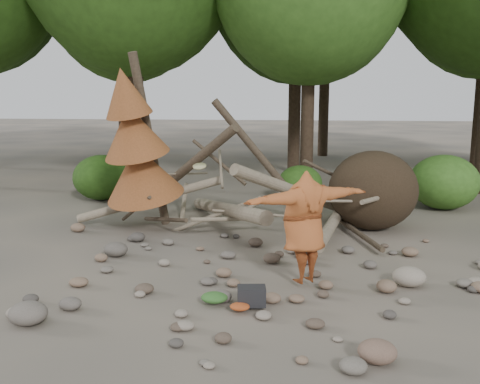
# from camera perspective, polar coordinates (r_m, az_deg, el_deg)

# --- Properties ---
(ground) EXTENTS (120.00, 120.00, 0.00)m
(ground) POSITION_cam_1_polar(r_m,az_deg,el_deg) (9.66, 1.42, -9.87)
(ground) COLOR #514C44
(ground) RESTS_ON ground
(deadfall_pile) EXTENTS (8.55, 5.24, 3.30)m
(deadfall_pile) POSITION_cam_1_polar(r_m,az_deg,el_deg) (13.53, 11.59, 0.01)
(deadfall_pile) COLOR #332619
(deadfall_pile) RESTS_ON ground
(dead_conifer) EXTENTS (2.06, 2.16, 4.35)m
(dead_conifer) POSITION_cam_1_polar(r_m,az_deg,el_deg) (13.06, -10.99, 4.80)
(dead_conifer) COLOR #4C3F30
(dead_conifer) RESTS_ON ground
(bush_left) EXTENTS (1.80, 1.80, 1.44)m
(bush_left) POSITION_cam_1_polar(r_m,az_deg,el_deg) (17.60, -14.55, 1.51)
(bush_left) COLOR #274D14
(bush_left) RESTS_ON ground
(bush_mid) EXTENTS (1.40, 1.40, 1.12)m
(bush_mid) POSITION_cam_1_polar(r_m,az_deg,el_deg) (17.06, 6.42, 0.96)
(bush_mid) COLOR #33611C
(bush_mid) RESTS_ON ground
(bush_right) EXTENTS (2.00, 2.00, 1.60)m
(bush_right) POSITION_cam_1_polar(r_m,az_deg,el_deg) (16.77, 20.94, 1.00)
(bush_right) COLOR #3F7324
(bush_right) RESTS_ON ground
(frisbee_thrower) EXTENTS (3.31, 1.87, 2.02)m
(frisbee_thrower) POSITION_cam_1_polar(r_m,az_deg,el_deg) (9.38, 6.85, -3.71)
(frisbee_thrower) COLOR #A85226
(frisbee_thrower) RESTS_ON ground
(backpack) EXTENTS (0.48, 0.35, 0.30)m
(backpack) POSITION_cam_1_polar(r_m,az_deg,el_deg) (8.62, 1.24, -11.39)
(backpack) COLOR black
(backpack) RESTS_ON ground
(cloth_green) EXTENTS (0.43, 0.36, 0.16)m
(cloth_green) POSITION_cam_1_polar(r_m,az_deg,el_deg) (8.77, -2.74, -11.48)
(cloth_green) COLOR #316026
(cloth_green) RESTS_ON ground
(cloth_orange) EXTENTS (0.31, 0.25, 0.11)m
(cloth_orange) POSITION_cam_1_polar(r_m,az_deg,el_deg) (8.48, -0.02, -12.44)
(cloth_orange) COLOR #9F411B
(cloth_orange) RESTS_ON ground
(boulder_front_left) EXTENTS (0.57, 0.52, 0.34)m
(boulder_front_left) POSITION_cam_1_polar(r_m,az_deg,el_deg) (8.65, -21.67, -11.92)
(boulder_front_left) COLOR #685F56
(boulder_front_left) RESTS_ON ground
(boulder_front_right) EXTENTS (0.50, 0.45, 0.30)m
(boulder_front_right) POSITION_cam_1_polar(r_m,az_deg,el_deg) (7.25, 14.44, -16.15)
(boulder_front_right) COLOR brown
(boulder_front_right) RESTS_ON ground
(boulder_mid_right) EXTENTS (0.58, 0.52, 0.35)m
(boulder_mid_right) POSITION_cam_1_polar(r_m,az_deg,el_deg) (10.00, 17.60, -8.60)
(boulder_mid_right) COLOR gray
(boulder_mid_right) RESTS_ON ground
(boulder_mid_left) EXTENTS (0.51, 0.46, 0.30)m
(boulder_mid_left) POSITION_cam_1_polar(r_m,az_deg,el_deg) (11.52, -13.12, -5.97)
(boulder_mid_left) COLOR #59534B
(boulder_mid_left) RESTS_ON ground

